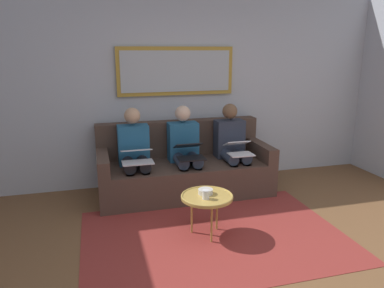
% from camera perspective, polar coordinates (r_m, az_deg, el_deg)
% --- Properties ---
extents(wall_rear, '(6.00, 0.12, 2.60)m').
position_cam_1_polar(wall_rear, '(5.05, -2.71, 8.56)').
color(wall_rear, '#B7BCC6').
rests_on(wall_rear, ground_plane).
extents(area_rug, '(2.60, 1.80, 0.01)m').
position_cam_1_polar(area_rug, '(3.80, 3.47, -14.14)').
color(area_rug, maroon).
rests_on(area_rug, ground_plane).
extents(couch, '(2.20, 0.90, 0.90)m').
position_cam_1_polar(couch, '(4.80, -1.31, -3.86)').
color(couch, '#4C382D').
rests_on(couch, ground_plane).
extents(framed_mirror, '(1.57, 0.05, 0.64)m').
position_cam_1_polar(framed_mirror, '(4.94, -2.51, 11.33)').
color(framed_mirror, '#B7892D').
extents(coffee_table, '(0.52, 0.52, 0.43)m').
position_cam_1_polar(coffee_table, '(3.65, 2.36, -8.33)').
color(coffee_table, tan).
rests_on(coffee_table, ground_plane).
extents(cup, '(0.07, 0.07, 0.09)m').
position_cam_1_polar(cup, '(3.56, 2.18, -7.90)').
color(cup, silver).
rests_on(cup, coffee_table).
extents(bowl, '(0.15, 0.15, 0.05)m').
position_cam_1_polar(bowl, '(3.68, 2.14, -7.44)').
color(bowl, beige).
rests_on(bowl, coffee_table).
extents(person_left, '(0.38, 0.58, 1.14)m').
position_cam_1_polar(person_left, '(4.84, 6.24, -0.11)').
color(person_left, '#2D3342').
rests_on(person_left, couch).
extents(laptop_white, '(0.30, 0.36, 0.16)m').
position_cam_1_polar(laptop_white, '(4.62, 7.30, -0.63)').
color(laptop_white, white).
extents(person_middle, '(0.38, 0.58, 1.14)m').
position_cam_1_polar(person_middle, '(4.65, -1.13, -0.64)').
color(person_middle, '#235B84').
rests_on(person_middle, couch).
extents(laptop_black, '(0.32, 0.40, 0.17)m').
position_cam_1_polar(laptop_black, '(4.43, -0.42, -1.11)').
color(laptop_black, black).
extents(person_right, '(0.38, 0.58, 1.14)m').
position_cam_1_polar(person_right, '(4.54, -8.99, -1.19)').
color(person_right, '#235B84').
rests_on(person_right, couch).
extents(laptop_silver, '(0.36, 0.35, 0.15)m').
position_cam_1_polar(laptop_silver, '(4.30, -8.63, -1.80)').
color(laptop_silver, silver).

